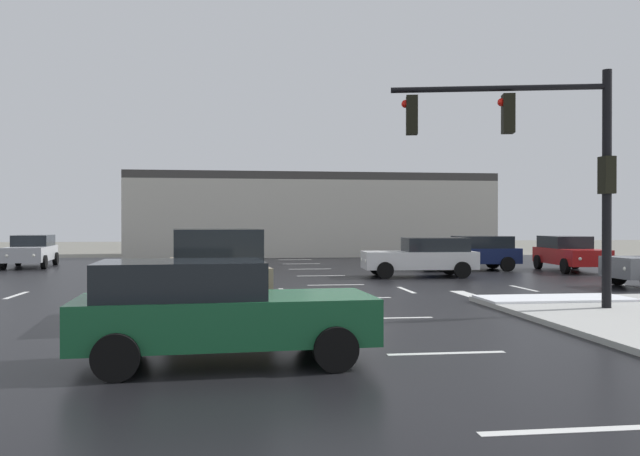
% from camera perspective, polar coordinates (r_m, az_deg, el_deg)
% --- Properties ---
extents(ground_plane, '(120.00, 120.00, 0.00)m').
position_cam_1_polar(ground_plane, '(20.66, 2.25, -5.64)').
color(ground_plane, slate).
extents(road_asphalt, '(44.00, 44.00, 0.02)m').
position_cam_1_polar(road_asphalt, '(20.66, 2.25, -5.62)').
color(road_asphalt, black).
rests_on(road_asphalt, ground_plane).
extents(snow_strip_curbside, '(4.00, 1.60, 0.06)m').
position_cam_1_polar(snow_strip_curbside, '(18.42, 20.04, -5.87)').
color(snow_strip_curbside, white).
rests_on(snow_strip_curbside, sidewalk_corner).
extents(lane_markings, '(36.15, 36.15, 0.01)m').
position_cam_1_polar(lane_markings, '(19.56, 6.43, -5.92)').
color(lane_markings, silver).
rests_on(lane_markings, road_asphalt).
extents(traffic_signal_mast, '(5.21, 1.40, 5.74)m').
position_cam_1_polar(traffic_signal_mast, '(16.65, 19.27, 6.66)').
color(traffic_signal_mast, black).
rests_on(traffic_signal_mast, sidewalk_corner).
extents(strip_building_background, '(23.95, 8.00, 5.48)m').
position_cam_1_polar(strip_building_background, '(44.58, -0.93, 1.11)').
color(strip_building_background, beige).
rests_on(strip_building_background, ground_plane).
extents(suv_tan, '(2.55, 4.98, 2.03)m').
position_cam_1_polar(suv_tan, '(14.73, -9.36, -3.82)').
color(suv_tan, tan).
rests_on(suv_tan, road_asphalt).
extents(sedan_green, '(4.62, 2.23, 1.58)m').
position_cam_1_polar(sedan_green, '(10.08, -9.32, -7.11)').
color(sedan_green, '#195933').
rests_on(sedan_green, road_asphalt).
extents(sedan_silver, '(2.37, 4.66, 1.58)m').
position_cam_1_polar(sedan_silver, '(35.05, -24.19, -1.81)').
color(sedan_silver, '#B7BABF').
rests_on(sedan_silver, road_asphalt).
extents(sedan_navy, '(4.58, 2.12, 1.58)m').
position_cam_1_polar(sedan_navy, '(30.55, 13.29, -2.10)').
color(sedan_navy, '#141E47').
rests_on(sedan_navy, road_asphalt).
extents(sedan_white, '(4.61, 2.22, 1.58)m').
position_cam_1_polar(sedan_white, '(26.42, 9.11, -2.48)').
color(sedan_white, white).
rests_on(sedan_white, road_asphalt).
extents(sedan_red, '(2.33, 4.65, 1.58)m').
position_cam_1_polar(sedan_red, '(31.48, 21.17, -2.04)').
color(sedan_red, '#B21919').
rests_on(sedan_red, road_asphalt).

